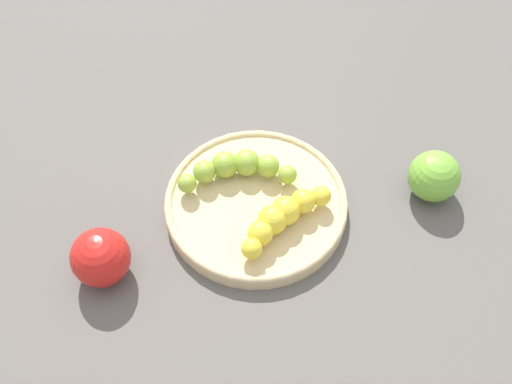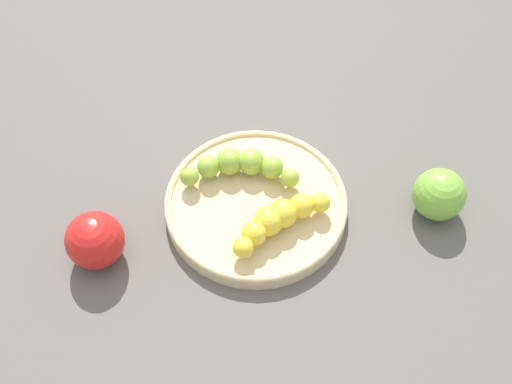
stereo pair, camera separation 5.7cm
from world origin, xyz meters
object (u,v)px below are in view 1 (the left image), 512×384
object	(u,v)px
banana_yellow	(282,216)
banana_green	(236,168)
fruit_bowl	(256,203)
apple_red	(101,257)
apple_green	(434,176)

from	to	relation	value
banana_yellow	banana_green	xyz separation A→B (m)	(-0.09, 0.03, -0.00)
banana_yellow	banana_green	world-z (taller)	banana_yellow
banana_yellow	fruit_bowl	bearing A→B (deg)	-0.61
apple_red	apple_green	bearing A→B (deg)	54.01
banana_green	apple_red	distance (m)	0.21
banana_green	apple_red	world-z (taller)	apple_red
apple_red	banana_green	bearing A→B (deg)	77.69
fruit_bowl	banana_yellow	size ratio (longest dim) A/B	1.70
fruit_bowl	banana_yellow	xyz separation A→B (m)	(0.05, -0.01, 0.03)
apple_green	apple_red	bearing A→B (deg)	-125.99
apple_green	apple_red	distance (m)	0.43
fruit_bowl	apple_green	xyz separation A→B (m)	(0.17, 0.16, 0.02)
fruit_bowl	banana_green	bearing A→B (deg)	160.97
banana_yellow	apple_green	world-z (taller)	apple_green
banana_green	apple_green	distance (m)	0.26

